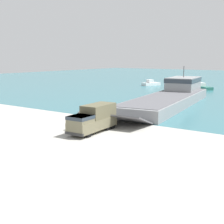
# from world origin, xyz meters

# --- Properties ---
(ground_plane) EXTENTS (240.00, 240.00, 0.00)m
(ground_plane) POSITION_xyz_m (0.00, 0.00, 0.00)
(ground_plane) COLOR #A8A59E
(landing_craft) EXTENTS (12.38, 38.84, 7.06)m
(landing_craft) POSITION_xyz_m (2.43, 25.65, 1.64)
(landing_craft) COLOR gray
(landing_craft) RESTS_ON ground_plane
(military_truck) EXTENTS (2.90, 7.54, 3.25)m
(military_truck) POSITION_xyz_m (4.22, -0.93, 1.62)
(military_truck) COLOR #6B664C
(military_truck) RESTS_ON ground_plane
(soldier_on_ramp) EXTENTS (0.29, 0.47, 1.67)m
(soldier_on_ramp) POSITION_xyz_m (0.72, 0.12, 0.96)
(soldier_on_ramp) COLOR #3D4C33
(soldier_on_ramp) RESTS_ON ground_plane
(moored_boat_b) EXTENTS (4.64, 6.41, 1.87)m
(moored_boat_b) POSITION_xyz_m (-19.66, 58.83, 0.62)
(moored_boat_b) COLOR white
(moored_boat_b) RESTS_ON ground_plane
(moored_boat_c) EXTENTS (7.46, 6.89, 1.77)m
(moored_boat_c) POSITION_xyz_m (-2.32, 56.87, 0.59)
(moored_boat_c) COLOR #2D7060
(moored_boat_c) RESTS_ON ground_plane
(mooring_bollard) EXTENTS (0.28, 0.28, 0.79)m
(mooring_bollard) POSITION_xyz_m (-3.08, 5.83, 0.43)
(mooring_bollard) COLOR #333338
(mooring_bollard) RESTS_ON ground_plane
(cargo_crate) EXTENTS (0.93, 0.99, 0.66)m
(cargo_crate) POSITION_xyz_m (1.21, -1.94, 0.33)
(cargo_crate) COLOR #4C4738
(cargo_crate) RESTS_ON ground_plane
(shoreline_rock_a) EXTENTS (1.23, 1.23, 1.23)m
(shoreline_rock_a) POSITION_xyz_m (-2.71, 6.38, 0.00)
(shoreline_rock_a) COLOR #66605B
(shoreline_rock_a) RESTS_ON ground_plane
(shoreline_rock_b) EXTENTS (0.66, 0.66, 0.66)m
(shoreline_rock_b) POSITION_xyz_m (-5.51, 7.76, 0.00)
(shoreline_rock_b) COLOR #66605B
(shoreline_rock_b) RESTS_ON ground_plane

